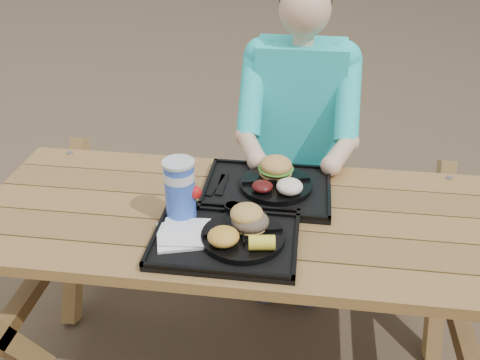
# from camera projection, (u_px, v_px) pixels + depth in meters

# --- Properties ---
(picnic_table) EXTENTS (1.80, 1.49, 0.75)m
(picnic_table) POSITION_uv_depth(u_px,v_px,m) (240.00, 296.00, 2.00)
(picnic_table) COLOR #999999
(picnic_table) RESTS_ON ground
(tray_near) EXTENTS (0.45, 0.35, 0.02)m
(tray_near) POSITION_uv_depth(u_px,v_px,m) (226.00, 239.00, 1.67)
(tray_near) COLOR black
(tray_near) RESTS_ON picnic_table
(tray_far) EXTENTS (0.45, 0.35, 0.02)m
(tray_far) POSITION_uv_depth(u_px,v_px,m) (267.00, 190.00, 1.92)
(tray_far) COLOR black
(tray_far) RESTS_ON picnic_table
(plate_near) EXTENTS (0.26, 0.26, 0.02)m
(plate_near) POSITION_uv_depth(u_px,v_px,m) (243.00, 237.00, 1.65)
(plate_near) COLOR black
(plate_near) RESTS_ON tray_near
(plate_far) EXTENTS (0.26, 0.26, 0.02)m
(plate_far) POSITION_uv_depth(u_px,v_px,m) (276.00, 185.00, 1.91)
(plate_far) COLOR black
(plate_far) RESTS_ON tray_far
(napkin_stack) EXTENTS (0.19, 0.19, 0.02)m
(napkin_stack) POSITION_uv_depth(u_px,v_px,m) (182.00, 235.00, 1.66)
(napkin_stack) COLOR white
(napkin_stack) RESTS_ON tray_near
(soda_cup) EXTENTS (0.10, 0.10, 0.20)m
(soda_cup) POSITION_uv_depth(u_px,v_px,m) (180.00, 191.00, 1.71)
(soda_cup) COLOR blue
(soda_cup) RESTS_ON tray_near
(condiment_bbq) EXTENTS (0.06, 0.06, 0.03)m
(condiment_bbq) POSITION_uv_depth(u_px,v_px,m) (233.00, 209.00, 1.77)
(condiment_bbq) COLOR black
(condiment_bbq) RESTS_ON tray_near
(condiment_mustard) EXTENTS (0.05, 0.05, 0.03)m
(condiment_mustard) POSITION_uv_depth(u_px,v_px,m) (249.00, 212.00, 1.75)
(condiment_mustard) COLOR yellow
(condiment_mustard) RESTS_ON tray_near
(sandwich) EXTENTS (0.11, 0.11, 0.11)m
(sandwich) POSITION_uv_depth(u_px,v_px,m) (250.00, 212.00, 1.64)
(sandwich) COLOR gold
(sandwich) RESTS_ON plate_near
(mac_cheese) EXTENTS (0.10, 0.10, 0.05)m
(mac_cheese) POSITION_uv_depth(u_px,v_px,m) (223.00, 237.00, 1.59)
(mac_cheese) COLOR gold
(mac_cheese) RESTS_ON plate_near
(corn_cob) EXTENTS (0.09, 0.09, 0.05)m
(corn_cob) POSITION_uv_depth(u_px,v_px,m) (262.00, 243.00, 1.57)
(corn_cob) COLOR yellow
(corn_cob) RESTS_ON plate_near
(cutlery_far) EXTENTS (0.03, 0.15, 0.01)m
(cutlery_far) POSITION_uv_depth(u_px,v_px,m) (222.00, 184.00, 1.93)
(cutlery_far) COLOR black
(cutlery_far) RESTS_ON tray_far
(burger) EXTENTS (0.12, 0.12, 0.11)m
(burger) POSITION_uv_depth(u_px,v_px,m) (276.00, 162.00, 1.93)
(burger) COLOR #CE9348
(burger) RESTS_ON plate_far
(baked_beans) EXTENTS (0.07, 0.07, 0.03)m
(baked_beans) POSITION_uv_depth(u_px,v_px,m) (262.00, 186.00, 1.85)
(baked_beans) COLOR #4C100F
(baked_beans) RESTS_ON plate_far
(potato_salad) EXTENTS (0.09, 0.09, 0.05)m
(potato_salad) POSITION_uv_depth(u_px,v_px,m) (290.00, 187.00, 1.84)
(potato_salad) COLOR white
(potato_salad) RESTS_ON plate_far
(diner) EXTENTS (0.48, 0.84, 1.28)m
(diner) POSITION_uv_depth(u_px,v_px,m) (297.00, 149.00, 2.46)
(diner) COLOR #1AB8B3
(diner) RESTS_ON ground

